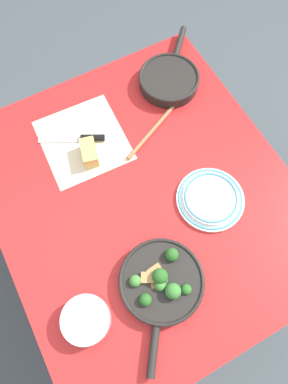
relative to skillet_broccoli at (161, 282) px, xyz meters
The scene contains 10 objects.
ground_plane 0.83m from the skillet_broccoli, 18.56° to the right, with size 14.00×14.00×0.00m, color #424C51.
dining_table_red 0.32m from the skillet_broccoli, 18.56° to the right, with size 1.13×0.98×0.75m.
skillet_broccoli is the anchor object (origin of this frame).
skillet_eggs 0.76m from the skillet_broccoli, 31.84° to the right, with size 0.32×0.30×0.05m.
wooden_spoon 0.62m from the skillet_broccoli, 31.93° to the right, with size 0.19×0.37×0.02m.
parchment_sheet 0.57m from the skillet_broccoli, ahead, with size 0.32×0.30×0.00m.
grater_knife 0.58m from the skillet_broccoli, ahead, with size 0.14×0.22×0.02m.
cheese_block 0.50m from the skillet_broccoli, ahead, with size 0.10×0.07×0.06m.
dinner_plate_stack 0.32m from the skillet_broccoli, 60.39° to the right, with size 0.23×0.23×0.03m.
prep_bowl_steel 0.24m from the skillet_broccoli, 87.36° to the left, with size 0.14×0.14×0.05m.
Camera 1 is at (-0.37, 0.20, 1.82)m, focal length 32.00 mm.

